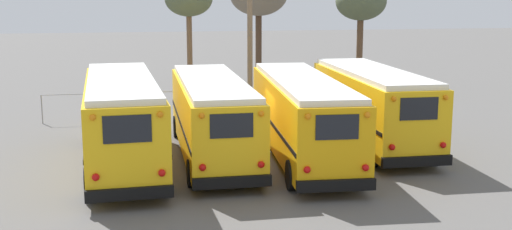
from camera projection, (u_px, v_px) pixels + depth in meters
name	position (u px, v px, depth m)	size (l,w,h in m)	color
ground_plane	(257.00, 157.00, 24.80)	(160.00, 160.00, 0.00)	#5B5956
school_bus_0	(122.00, 118.00, 23.20)	(3.08, 10.49, 3.25)	yellow
school_bus_1	(212.00, 115.00, 24.49)	(2.56, 10.29, 3.04)	yellow
school_bus_2	(302.00, 114.00, 24.44)	(3.08, 11.04, 3.09)	#E5A00C
school_bus_3	(372.00, 104.00, 26.47)	(2.73, 9.54, 3.15)	yellow
utility_pole	(250.00, 18.00, 34.08)	(1.80, 0.29, 9.49)	#75604C
bare_tree_0	(189.00, 1.00, 34.22)	(2.57, 2.57, 6.89)	brown
bare_tree_1	(361.00, 3.00, 41.61)	(3.30, 3.30, 6.91)	brown
fence_line	(228.00, 98.00, 32.46)	(18.15, 0.06, 1.42)	#939399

